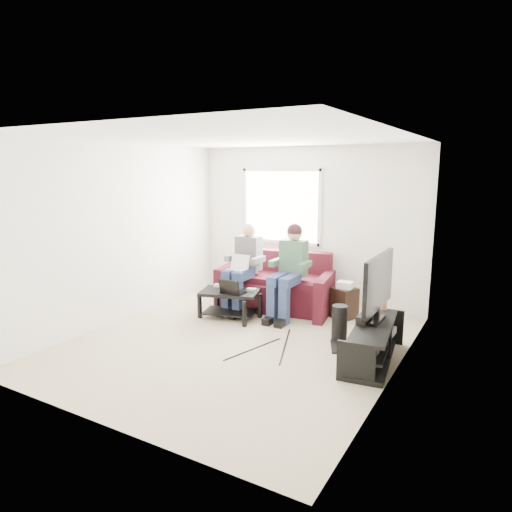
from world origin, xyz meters
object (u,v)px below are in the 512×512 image
at_px(tv_stand, 373,344).
at_px(end_table, 344,301).
at_px(sofa, 276,287).
at_px(tv, 378,284).
at_px(subwoofer, 340,323).
at_px(coffee_table, 230,298).

relative_size(tv_stand, end_table, 2.49).
bearing_deg(end_table, sofa, -178.89).
bearing_deg(sofa, tv, -31.95).
xyz_separation_m(subwoofer, end_table, (-0.24, 0.90, 0.02)).
height_order(sofa, tv, tv).
relative_size(sofa, subwoofer, 4.36).
xyz_separation_m(tv_stand, subwoofer, (-0.57, 0.45, 0.03)).
distance_m(coffee_table, end_table, 1.74).
height_order(subwoofer, end_table, end_table).
bearing_deg(sofa, tv_stand, -33.95).
height_order(tv_stand, end_table, end_table).
bearing_deg(tv_stand, sofa, 146.05).
relative_size(subwoofer, end_table, 0.83).
height_order(coffee_table, tv_stand, tv_stand).
height_order(coffee_table, subwoofer, subwoofer).
bearing_deg(end_table, coffee_table, -150.05).
bearing_deg(coffee_table, end_table, 29.95).
distance_m(coffee_table, subwoofer, 1.75).
xyz_separation_m(tv_stand, end_table, (-0.82, 1.36, 0.05)).
height_order(sofa, tv_stand, sofa).
bearing_deg(sofa, subwoofer, -32.01).
relative_size(coffee_table, end_table, 1.71).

